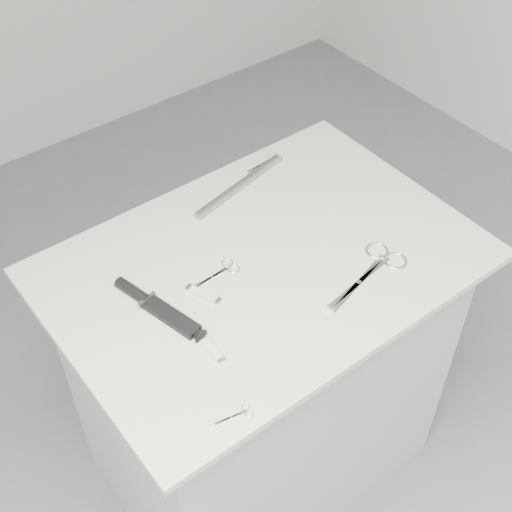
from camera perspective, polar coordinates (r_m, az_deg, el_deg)
ground at (r=2.43m, az=0.44°, el=-15.89°), size 4.00×4.00×0.01m
plinth at (r=2.05m, az=0.51°, el=-9.67°), size 0.90×0.60×0.90m
display_board at (r=1.69m, az=0.61°, el=-0.61°), size 1.00×0.70×0.02m
large_shears at (r=1.69m, az=9.63°, el=-0.74°), size 0.25×0.12×0.01m
embroidery_scissors_a at (r=1.66m, az=-2.68°, el=-1.18°), size 0.12×0.05×0.00m
embroidery_scissors_b at (r=1.98m, az=1.05°, el=7.67°), size 0.12×0.05×0.00m
tiny_scissors at (r=1.42m, az=-1.40°, el=-12.54°), size 0.08×0.04×0.00m
sheathed_knife at (r=1.60m, az=-8.21°, el=-3.88°), size 0.09×0.24×0.03m
pocket_knife_a at (r=1.51m, az=-3.57°, el=-7.54°), size 0.02×0.08×0.01m
pocket_knife_b at (r=1.61m, az=-4.23°, el=-3.11°), size 0.05×0.09×0.01m
metal_rail at (r=1.88m, az=-1.37°, el=5.65°), size 0.31×0.09×0.02m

